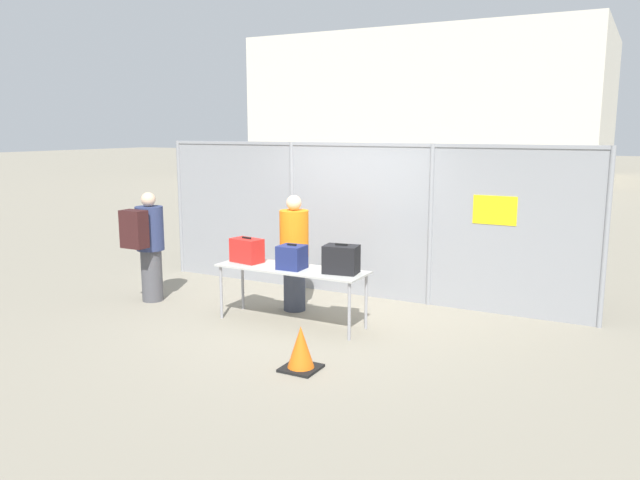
{
  "coord_description": "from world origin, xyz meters",
  "views": [
    {
      "loc": [
        3.94,
        -7.1,
        2.57
      ],
      "look_at": [
        -0.05,
        0.41,
        1.05
      ],
      "focal_mm": 35.0,
      "sensor_mm": 36.0,
      "label": 1
    }
  ],
  "objects_px": {
    "inspection_table": "(291,272)",
    "suitcase_black": "(341,259)",
    "suitcase_navy": "(292,257)",
    "security_worker_near": "(294,252)",
    "traveler_hooded": "(147,242)",
    "suitcase_red": "(247,250)",
    "traffic_cone": "(301,350)",
    "utility_trailer": "(454,259)"
  },
  "relations": [
    {
      "from": "suitcase_navy",
      "to": "traveler_hooded",
      "type": "xyz_separation_m",
      "value": [
        -2.47,
        -0.03,
        -0.01
      ]
    },
    {
      "from": "suitcase_navy",
      "to": "traveler_hooded",
      "type": "distance_m",
      "value": 2.47
    },
    {
      "from": "security_worker_near",
      "to": "suitcase_red",
      "type": "bearing_deg",
      "value": 35.45
    },
    {
      "from": "inspection_table",
      "to": "suitcase_navy",
      "type": "distance_m",
      "value": 0.22
    },
    {
      "from": "traveler_hooded",
      "to": "utility_trailer",
      "type": "distance_m",
      "value": 5.1
    },
    {
      "from": "security_worker_near",
      "to": "utility_trailer",
      "type": "height_order",
      "value": "security_worker_near"
    },
    {
      "from": "suitcase_navy",
      "to": "traveler_hooded",
      "type": "relative_size",
      "value": 0.2
    },
    {
      "from": "suitcase_black",
      "to": "traffic_cone",
      "type": "bearing_deg",
      "value": -81.78
    },
    {
      "from": "suitcase_navy",
      "to": "security_worker_near",
      "type": "bearing_deg",
      "value": 117.77
    },
    {
      "from": "suitcase_navy",
      "to": "traffic_cone",
      "type": "relative_size",
      "value": 0.69
    },
    {
      "from": "inspection_table",
      "to": "suitcase_black",
      "type": "distance_m",
      "value": 0.75
    },
    {
      "from": "suitcase_red",
      "to": "security_worker_near",
      "type": "relative_size",
      "value": 0.28
    },
    {
      "from": "inspection_table",
      "to": "suitcase_red",
      "type": "relative_size",
      "value": 4.36
    },
    {
      "from": "traveler_hooded",
      "to": "traffic_cone",
      "type": "height_order",
      "value": "traveler_hooded"
    },
    {
      "from": "suitcase_black",
      "to": "traffic_cone",
      "type": "xyz_separation_m",
      "value": [
        0.2,
        -1.39,
        -0.72
      ]
    },
    {
      "from": "inspection_table",
      "to": "utility_trailer",
      "type": "height_order",
      "value": "inspection_table"
    },
    {
      "from": "suitcase_black",
      "to": "traveler_hooded",
      "type": "height_order",
      "value": "traveler_hooded"
    },
    {
      "from": "inspection_table",
      "to": "suitcase_red",
      "type": "height_order",
      "value": "suitcase_red"
    },
    {
      "from": "utility_trailer",
      "to": "security_worker_near",
      "type": "bearing_deg",
      "value": -117.28
    },
    {
      "from": "suitcase_red",
      "to": "suitcase_navy",
      "type": "relative_size",
      "value": 1.41
    },
    {
      "from": "suitcase_black",
      "to": "traffic_cone",
      "type": "distance_m",
      "value": 1.58
    },
    {
      "from": "suitcase_navy",
      "to": "security_worker_near",
      "type": "relative_size",
      "value": 0.2
    },
    {
      "from": "traveler_hooded",
      "to": "security_worker_near",
      "type": "bearing_deg",
      "value": 3.22
    },
    {
      "from": "traffic_cone",
      "to": "traveler_hooded",
      "type": "bearing_deg",
      "value": 159.05
    },
    {
      "from": "traveler_hooded",
      "to": "security_worker_near",
      "type": "height_order",
      "value": "security_worker_near"
    },
    {
      "from": "utility_trailer",
      "to": "suitcase_black",
      "type": "bearing_deg",
      "value": -98.19
    },
    {
      "from": "suitcase_red",
      "to": "traveler_hooded",
      "type": "distance_m",
      "value": 1.72
    },
    {
      "from": "traveler_hooded",
      "to": "traffic_cone",
      "type": "relative_size",
      "value": 3.38
    },
    {
      "from": "suitcase_black",
      "to": "suitcase_navy",
      "type": "bearing_deg",
      "value": -173.26
    },
    {
      "from": "inspection_table",
      "to": "suitcase_black",
      "type": "xyz_separation_m",
      "value": [
        0.71,
        0.04,
        0.24
      ]
    },
    {
      "from": "suitcase_black",
      "to": "utility_trailer",
      "type": "distance_m",
      "value": 3.5
    },
    {
      "from": "suitcase_red",
      "to": "traveler_hooded",
      "type": "xyz_separation_m",
      "value": [
        -1.72,
        -0.1,
        -0.02
      ]
    },
    {
      "from": "traveler_hooded",
      "to": "security_worker_near",
      "type": "relative_size",
      "value": 0.99
    },
    {
      "from": "suitcase_navy",
      "to": "security_worker_near",
      "type": "height_order",
      "value": "security_worker_near"
    },
    {
      "from": "suitcase_black",
      "to": "security_worker_near",
      "type": "bearing_deg",
      "value": 152.19
    },
    {
      "from": "inspection_table",
      "to": "traveler_hooded",
      "type": "distance_m",
      "value": 2.45
    },
    {
      "from": "suitcase_navy",
      "to": "utility_trailer",
      "type": "relative_size",
      "value": 0.09
    },
    {
      "from": "inspection_table",
      "to": "suitcase_black",
      "type": "relative_size",
      "value": 4.41
    },
    {
      "from": "inspection_table",
      "to": "suitcase_red",
      "type": "distance_m",
      "value": 0.76
    },
    {
      "from": "suitcase_red",
      "to": "traveler_hooded",
      "type": "bearing_deg",
      "value": -176.79
    },
    {
      "from": "suitcase_red",
      "to": "traveler_hooded",
      "type": "relative_size",
      "value": 0.29
    },
    {
      "from": "suitcase_red",
      "to": "security_worker_near",
      "type": "distance_m",
      "value": 0.7
    }
  ]
}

